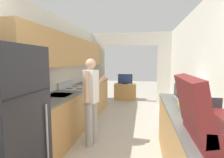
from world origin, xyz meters
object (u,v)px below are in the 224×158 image
object	(u,v)px
refrigerator	(0,127)
microwave	(188,91)
book_stack	(190,108)
knife	(85,84)
person	(91,100)
television	(125,79)
tv_cabinet	(125,92)
suitcase	(211,120)
range_oven	(77,106)

from	to	relation	value
refrigerator	microwave	bearing A→B (deg)	34.14
book_stack	knife	xyz separation A→B (m)	(-2.07, 2.05, -0.03)
person	television	distance (m)	3.73
microwave	knife	size ratio (longest dim) A/B	1.67
television	knife	bearing A→B (deg)	-108.80
book_stack	microwave	bearing A→B (deg)	78.73
book_stack	knife	size ratio (longest dim) A/B	0.97
refrigerator	tv_cabinet	size ratio (longest dim) A/B	2.04
tv_cabinet	knife	bearing A→B (deg)	-108.49
knife	microwave	bearing A→B (deg)	8.41
television	suitcase	bearing A→B (deg)	-76.78
television	tv_cabinet	bearing A→B (deg)	90.00
refrigerator	range_oven	distance (m)	2.35
refrigerator	tv_cabinet	bearing A→B (deg)	81.58
knife	suitcase	bearing A→B (deg)	-15.27
knife	television	bearing A→B (deg)	110.43
refrigerator	suitcase	distance (m)	2.01
person	microwave	distance (m)	1.65
tv_cabinet	knife	distance (m)	2.61
television	knife	xyz separation A→B (m)	(-0.81, -2.37, 0.10)
range_oven	person	size ratio (longest dim) A/B	0.66
book_stack	knife	bearing A→B (deg)	135.26
microwave	knife	xyz separation A→B (m)	(-2.22, 1.32, -0.13)
suitcase	book_stack	xyz separation A→B (m)	(0.04, 0.80, -0.12)
person	television	xyz separation A→B (m)	(0.23, 3.73, -0.02)
microwave	book_stack	xyz separation A→B (m)	(-0.15, -0.73, -0.09)
person	range_oven	bearing A→B (deg)	48.97
television	knife	size ratio (longest dim) A/B	1.81
suitcase	microwave	bearing A→B (deg)	83.12
television	knife	world-z (taller)	television
suitcase	knife	size ratio (longest dim) A/B	2.23
suitcase	range_oven	bearing A→B (deg)	131.13
book_stack	knife	distance (m)	2.92
range_oven	microwave	distance (m)	2.47
microwave	tv_cabinet	world-z (taller)	microwave
refrigerator	suitcase	size ratio (longest dim) A/B	2.47
refrigerator	suitcase	xyz separation A→B (m)	(2.00, -0.05, 0.22)
suitcase	tv_cabinet	world-z (taller)	suitcase
book_stack	television	xyz separation A→B (m)	(-1.26, 4.42, -0.13)
range_oven	tv_cabinet	world-z (taller)	range_oven
person	television	world-z (taller)	person
tv_cabinet	television	bearing A→B (deg)	-90.00
range_oven	television	size ratio (longest dim) A/B	1.87
refrigerator	range_oven	bearing A→B (deg)	91.61
range_oven	knife	bearing A→B (deg)	86.45
range_oven	television	xyz separation A→B (m)	(0.84, 2.86, 0.35)
person	microwave	size ratio (longest dim) A/B	3.07
refrigerator	range_oven	xyz separation A→B (m)	(-0.07, 2.32, -0.39)
person	book_stack	bearing A→B (deg)	-101.00
suitcase	television	bearing A→B (deg)	103.22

